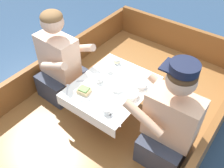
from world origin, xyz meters
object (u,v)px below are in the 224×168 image
object	(u,v)px
person_port	(60,63)
sandwich	(84,90)
coffee_cup_starboard	(98,79)
person_starboard	(170,123)
tin_can	(117,61)
coffee_cup_center	(109,69)
coffee_cup_port	(107,110)

from	to	relation	value
person_port	sandwich	bearing A→B (deg)	-17.81
sandwich	coffee_cup_starboard	distance (m)	0.19
person_port	person_starboard	distance (m)	1.23
sandwich	coffee_cup_starboard	size ratio (longest dim) A/B	1.09
person_port	tin_can	distance (m)	0.57
coffee_cup_center	coffee_cup_port	bearing A→B (deg)	-54.62
person_port	tin_can	xyz separation A→B (m)	(0.45, 0.34, 0.03)
coffee_cup_starboard	coffee_cup_center	world-z (taller)	coffee_cup_starboard
coffee_cup_starboard	tin_can	xyz separation A→B (m)	(-0.03, 0.32, -0.00)
person_starboard	coffee_cup_port	distance (m)	0.50
coffee_cup_port	person_starboard	bearing A→B (deg)	23.99
sandwich	coffee_cup_port	size ratio (longest dim) A/B	1.15
coffee_cup_center	tin_can	xyz separation A→B (m)	(-0.02, 0.15, -0.00)
person_port	sandwich	distance (m)	0.51
sandwich	tin_can	distance (m)	0.51
sandwich	coffee_cup_port	bearing A→B (deg)	-11.77
person_starboard	coffee_cup_center	bearing A→B (deg)	-17.49
coffee_cup_starboard	coffee_cup_port	bearing A→B (deg)	-40.83
coffee_cup_port	coffee_cup_center	size ratio (longest dim) A/B	1.09
coffee_cup_center	tin_can	distance (m)	0.15
tin_can	person_port	bearing A→B (deg)	-143.46
coffee_cup_center	tin_can	bearing A→B (deg)	97.40
coffee_cup_center	person_port	bearing A→B (deg)	-158.58
coffee_cup_starboard	coffee_cup_center	xyz separation A→B (m)	(-0.01, 0.17, -0.00)
coffee_cup_port	tin_can	distance (m)	0.66
person_starboard	tin_can	bearing A→B (deg)	-26.81
coffee_cup_port	person_port	bearing A→B (deg)	162.96
person_port	coffee_cup_port	world-z (taller)	person_port
coffee_cup_port	coffee_cup_center	bearing A→B (deg)	125.38
person_starboard	coffee_cup_port	bearing A→B (deg)	22.75
person_starboard	coffee_cup_starboard	world-z (taller)	person_starboard
person_port	coffee_cup_center	world-z (taller)	person_port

